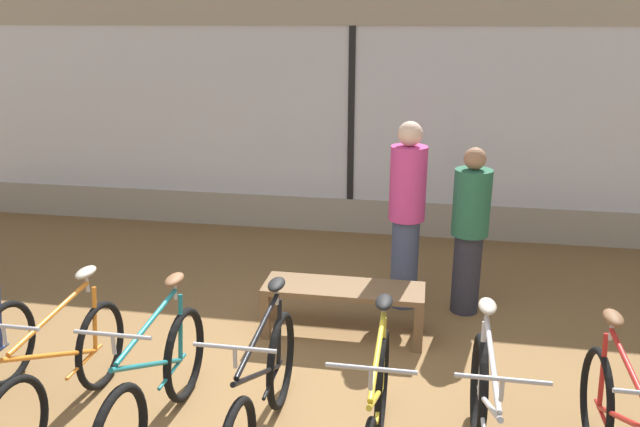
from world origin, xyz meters
The scene contains 9 objects.
ground_plane centered at (0.00, 0.00, 0.00)m, with size 24.00×24.00×0.00m, color olive.
shop_back_wall centered at (0.00, 4.17, 1.64)m, with size 12.00×0.08×3.20m.
bicycle_left centered at (-1.40, -0.21, 0.37)m, with size 0.46×1.70×1.02m.
bicycle_center_left centered at (-0.71, -0.23, 0.38)m, with size 0.46×1.70×1.03m.
bicycle_center centered at (0.00, -0.22, 0.38)m, with size 0.46×1.77×1.03m.
bicycle_center_right centered at (0.74, -0.35, 0.40)m, with size 0.46×1.71×1.04m.
display_bench centered at (0.30, 1.39, 0.38)m, with size 1.40×0.44×0.47m.
customer_near_rack centered at (0.80, 2.09, 0.96)m, with size 0.44×0.44×1.81m.
customer_by_window centered at (1.38, 2.06, 0.83)m, with size 0.48×0.48×1.60m.
Camera 1 is at (0.96, -3.54, 2.71)m, focal length 35.00 mm.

